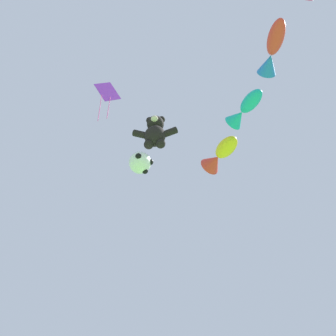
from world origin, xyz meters
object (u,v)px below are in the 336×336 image
(fish_kite_goldfin, at_px, (220,155))
(fish_kite_teal, at_px, (244,110))
(teddy_bear_kite, at_px, (155,132))
(diamond_kite, at_px, (107,93))
(fish_kite_crimson, at_px, (272,51))
(soccer_ball_kite, at_px, (140,163))

(fish_kite_goldfin, bearing_deg, fish_kite_teal, -68.16)
(teddy_bear_kite, height_order, diamond_kite, diamond_kite)
(fish_kite_crimson, bearing_deg, diamond_kite, 155.95)
(fish_kite_teal, bearing_deg, fish_kite_goldfin, 111.84)
(teddy_bear_kite, distance_m, fish_kite_teal, 3.77)
(fish_kite_goldfin, distance_m, fish_kite_crimson, 5.17)
(teddy_bear_kite, distance_m, diamond_kite, 5.00)
(soccer_ball_kite, bearing_deg, fish_kite_goldfin, 37.10)
(teddy_bear_kite, xyz_separation_m, fish_kite_goldfin, (2.64, 2.46, 1.10))
(fish_kite_goldfin, bearing_deg, diamond_kite, -162.09)
(fish_kite_teal, bearing_deg, diamond_kite, 173.31)
(teddy_bear_kite, xyz_separation_m, fish_kite_teal, (3.60, 0.06, 1.11))
(soccer_ball_kite, height_order, fish_kite_teal, fish_kite_teal)
(soccer_ball_kite, relative_size, diamond_kite, 0.30)
(fish_kite_teal, distance_m, fish_kite_crimson, 2.59)
(soccer_ball_kite, bearing_deg, diamond_kite, 161.03)
(diamond_kite, bearing_deg, teddy_bear_kite, -16.94)
(soccer_ball_kite, distance_m, diamond_kite, 6.22)
(diamond_kite, bearing_deg, fish_kite_goldfin, 17.91)
(fish_kite_goldfin, xyz_separation_m, fish_kite_crimson, (1.86, -4.82, 0.11))
(teddy_bear_kite, relative_size, fish_kite_goldfin, 0.84)
(fish_kite_goldfin, xyz_separation_m, fish_kite_teal, (0.96, -2.40, 0.00))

